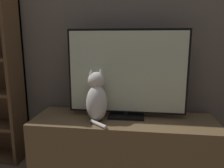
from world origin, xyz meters
name	(u,v)px	position (x,y,z in m)	size (l,w,h in m)	color
wall_back	(127,24)	(0.00, 1.22, 1.30)	(4.80, 0.05, 2.60)	#60564C
tv_stand	(123,147)	(0.00, 0.94, 0.25)	(1.53, 0.49, 0.51)	brown
tv	(127,74)	(0.02, 1.00, 0.88)	(0.99, 0.18, 0.74)	black
cat	(97,98)	(-0.22, 0.88, 0.69)	(0.21, 0.29, 0.43)	silver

